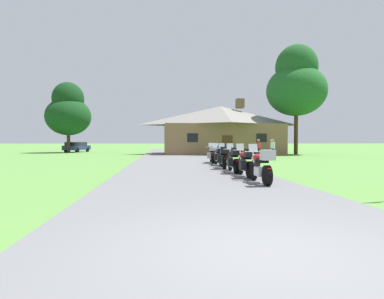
# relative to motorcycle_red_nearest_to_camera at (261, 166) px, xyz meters

# --- Properties ---
(ground_plane) EXTENTS (500.00, 500.00, 0.00)m
(ground_plane) POSITION_rel_motorcycle_red_nearest_to_camera_xyz_m (-2.02, 13.76, -0.62)
(ground_plane) COLOR #56893D
(asphalt_driveway) EXTENTS (6.40, 80.00, 0.06)m
(asphalt_driveway) POSITION_rel_motorcycle_red_nearest_to_camera_xyz_m (-2.02, 11.76, -0.59)
(asphalt_driveway) COLOR slate
(asphalt_driveway) RESTS_ON ground
(motorcycle_red_nearest_to_camera) EXTENTS (0.66, 2.08, 1.30)m
(motorcycle_red_nearest_to_camera) POSITION_rel_motorcycle_red_nearest_to_camera_xyz_m (0.00, 0.00, 0.00)
(motorcycle_red_nearest_to_camera) COLOR black
(motorcycle_red_nearest_to_camera) RESTS_ON asphalt_driveway
(motorcycle_red_second_in_row) EXTENTS (0.72, 2.08, 1.30)m
(motorcycle_red_second_in_row) POSITION_rel_motorcycle_red_nearest_to_camera_xyz_m (0.02, 1.94, -0.01)
(motorcycle_red_second_in_row) COLOR black
(motorcycle_red_second_in_row) RESTS_ON asphalt_driveway
(motorcycle_black_third_in_row) EXTENTS (0.74, 2.08, 1.30)m
(motorcycle_black_third_in_row) POSITION_rel_motorcycle_red_nearest_to_camera_xyz_m (-0.05, 3.75, -0.01)
(motorcycle_black_third_in_row) COLOR black
(motorcycle_black_third_in_row) RESTS_ON asphalt_driveway
(motorcycle_blue_fourth_in_row) EXTENTS (0.83, 2.08, 1.30)m
(motorcycle_blue_fourth_in_row) POSITION_rel_motorcycle_red_nearest_to_camera_xyz_m (-0.11, 5.91, -0.01)
(motorcycle_blue_fourth_in_row) COLOR black
(motorcycle_blue_fourth_in_row) RESTS_ON asphalt_driveway
(motorcycle_blue_fifth_in_row) EXTENTS (0.76, 2.08, 1.30)m
(motorcycle_blue_fifth_in_row) POSITION_rel_motorcycle_red_nearest_to_camera_xyz_m (0.07, 8.14, -0.01)
(motorcycle_blue_fifth_in_row) COLOR black
(motorcycle_blue_fifth_in_row) RESTS_ON asphalt_driveway
(motorcycle_white_farthest_in_row) EXTENTS (0.79, 2.08, 1.30)m
(motorcycle_white_farthest_in_row) POSITION_rel_motorcycle_red_nearest_to_camera_xyz_m (-0.03, 10.21, -0.01)
(motorcycle_white_farthest_in_row) COLOR black
(motorcycle_white_farthest_in_row) RESTS_ON asphalt_driveway
(stone_lodge) EXTENTS (13.83, 8.84, 6.51)m
(stone_lodge) POSITION_rel_motorcycle_red_nearest_to_camera_xyz_m (3.50, 26.56, 2.27)
(stone_lodge) COLOR brown
(stone_lodge) RESTS_ON ground
(bystander_gray_shirt_near_lodge) EXTENTS (0.36, 0.50, 1.67)m
(bystander_gray_shirt_near_lodge) POSITION_rel_motorcycle_red_nearest_to_camera_xyz_m (7.49, 20.37, 0.31)
(bystander_gray_shirt_near_lodge) COLOR #75664C
(bystander_gray_shirt_near_lodge) RESTS_ON ground
(bystander_red_shirt_beside_signpost) EXTENTS (0.44, 0.40, 1.69)m
(bystander_red_shirt_beside_signpost) POSITION_rel_motorcycle_red_nearest_to_camera_xyz_m (5.42, 17.85, 0.33)
(bystander_red_shirt_beside_signpost) COLOR black
(bystander_red_shirt_beside_signpost) RESTS_ON ground
(bystander_white_shirt_by_tree) EXTENTS (0.28, 0.54, 1.69)m
(bystander_white_shirt_by_tree) POSITION_rel_motorcycle_red_nearest_to_camera_xyz_m (6.24, 16.38, 0.33)
(bystander_white_shirt_by_tree) COLOR black
(bystander_white_shirt_by_tree) RESTS_ON ground
(tree_right_of_lodge) EXTENTS (6.70, 6.70, 12.43)m
(tree_right_of_lodge) POSITION_rel_motorcycle_red_nearest_to_camera_xyz_m (11.89, 24.63, 7.41)
(tree_right_of_lodge) COLOR #422D19
(tree_right_of_lodge) RESTS_ON ground
(tree_left_far) EXTENTS (5.84, 5.84, 9.31)m
(tree_left_far) POSITION_rel_motorcycle_red_nearest_to_camera_xyz_m (-15.70, 33.09, 4.86)
(tree_left_far) COLOR #422D19
(tree_left_far) RESTS_ON ground
(parked_navy_suv_far_left) EXTENTS (2.89, 4.91, 1.40)m
(parked_navy_suv_far_left) POSITION_rel_motorcycle_red_nearest_to_camera_xyz_m (-15.21, 35.16, 0.16)
(parked_navy_suv_far_left) COLOR navy
(parked_navy_suv_far_left) RESTS_ON ground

